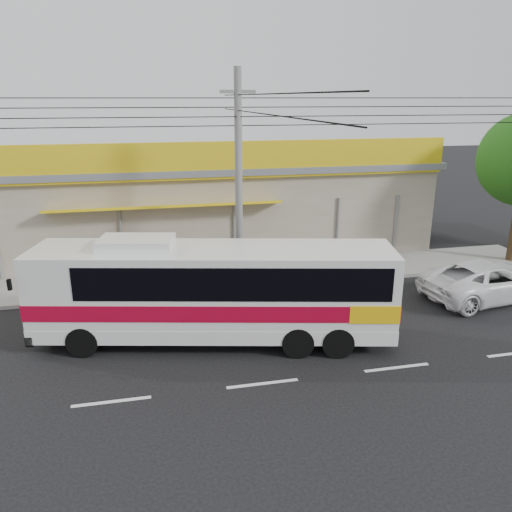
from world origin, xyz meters
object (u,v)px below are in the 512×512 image
(white_car, at_px, (488,281))
(utility_pole, at_px, (238,110))
(motorbike_red, at_px, (130,268))
(coach_bus, at_px, (219,287))

(white_car, distance_m, utility_pole, 11.52)
(motorbike_red, height_order, white_car, white_car)
(coach_bus, distance_m, motorbike_red, 7.02)
(coach_bus, relative_size, utility_pole, 0.33)
(motorbike_red, xyz_separation_m, utility_pole, (4.29, -2.35, 6.47))
(coach_bus, relative_size, motorbike_red, 7.05)
(motorbike_red, distance_m, utility_pole, 8.11)
(white_car, xyz_separation_m, utility_pole, (-9.28, 2.61, 6.30))
(white_car, height_order, utility_pole, utility_pole)
(coach_bus, xyz_separation_m, white_car, (10.65, 1.29, -1.10))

